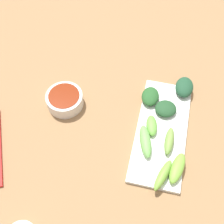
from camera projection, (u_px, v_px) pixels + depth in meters
tabletop at (121, 123)px, 0.85m from camera, size 2.10×2.10×0.02m
sauce_bowl at (65, 99)px, 0.86m from camera, size 0.10×0.10×0.04m
serving_plate at (161, 131)px, 0.82m from camera, size 0.13×0.32×0.01m
broccoli_stalk_0 at (145, 141)px, 0.78m from camera, size 0.06×0.10×0.03m
broccoli_leafy_1 at (184, 87)px, 0.87m from camera, size 0.05×0.07×0.03m
broccoli_stalk_2 at (177, 168)px, 0.74m from camera, size 0.05×0.09×0.02m
broccoli_stalk_3 at (152, 126)px, 0.81m from camera, size 0.04×0.07×0.02m
broccoli_leafy_4 at (166, 109)px, 0.84m from camera, size 0.07×0.07×0.02m
broccoli_leafy_5 at (150, 96)px, 0.86m from camera, size 0.05×0.07×0.03m
broccoli_stalk_6 at (163, 175)px, 0.73m from camera, size 0.05×0.09×0.03m
broccoli_stalk_7 at (169, 141)px, 0.78m from camera, size 0.02×0.08×0.03m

